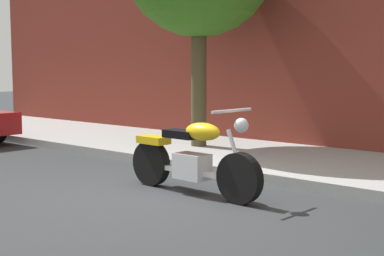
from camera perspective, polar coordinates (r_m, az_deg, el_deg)
The scene contains 3 objects.
ground_plane at distance 6.84m, azimuth -3.73°, elevation -7.07°, with size 60.00×60.00×0.00m, color #303335.
sidewalk at distance 9.10m, azimuth 9.48°, elevation -3.36°, with size 21.38×2.93×0.14m, color #A0A0A0.
motorcycle at distance 6.85m, azimuth 0.02°, elevation -3.25°, with size 2.11×0.70×1.10m.
Camera 1 is at (4.71, -4.70, 1.57)m, focal length 51.12 mm.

